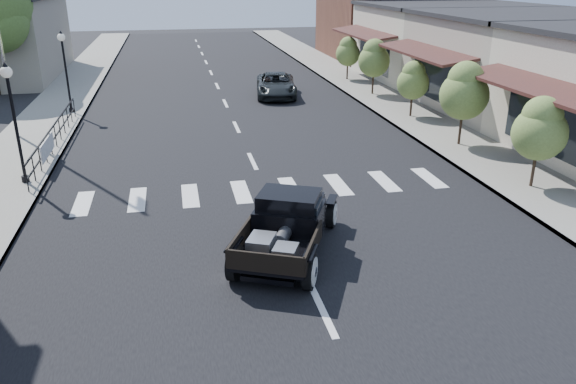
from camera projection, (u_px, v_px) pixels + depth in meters
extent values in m
plane|color=black|center=(292.00, 246.00, 14.29)|extent=(120.00, 120.00, 0.00)
cube|color=black|center=(229.00, 112.00, 27.96)|extent=(14.00, 80.00, 0.02)
cube|color=gray|center=(49.00, 119.00, 26.34)|extent=(3.00, 80.00, 0.15)
cube|color=gray|center=(390.00, 103.00, 29.54)|extent=(3.00, 80.00, 0.15)
cube|color=#9F9685|center=(530.00, 63.00, 28.14)|extent=(10.00, 9.00, 4.50)
cube|color=beige|center=(447.00, 43.00, 36.35)|extent=(10.00, 9.00, 4.50)
cube|color=brown|center=(398.00, 12.00, 45.10)|extent=(11.00, 10.00, 7.00)
imported|color=black|center=(276.00, 85.00, 31.27)|extent=(2.75, 4.84, 1.27)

